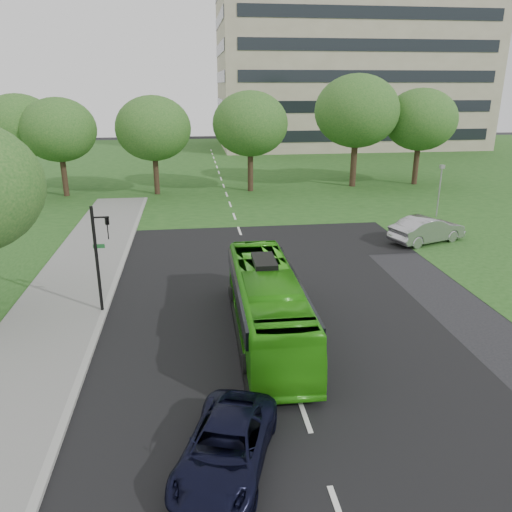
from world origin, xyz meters
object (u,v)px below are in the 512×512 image
at_px(suv, 226,447).
at_px(tree_park_d, 357,111).
at_px(tree_park_f, 19,127).
at_px(camera_pole, 440,184).
at_px(sedan, 427,229).
at_px(office_building, 349,64).
at_px(tree_park_a, 59,130).
at_px(tree_park_b, 153,128).
at_px(tree_park_e, 421,120).
at_px(traffic_light, 100,252).
at_px(tree_park_c, 250,124).
at_px(bus, 267,305).

bearing_deg(suv, tree_park_d, 85.94).
bearing_deg(tree_park_f, camera_pole, -21.14).
bearing_deg(camera_pole, sedan, -142.39).
relative_size(office_building, camera_pole, 10.30).
xyz_separation_m(tree_park_a, suv, (11.74, -35.23, -5.12)).
xyz_separation_m(tree_park_b, camera_pole, (21.38, -11.03, -3.30)).
bearing_deg(tree_park_d, tree_park_a, -177.71).
height_order(office_building, tree_park_e, office_building).
bearing_deg(tree_park_b, office_building, 51.09).
bearing_deg(tree_park_d, office_building, 74.32).
relative_size(suv, traffic_light, 0.95).
relative_size(tree_park_b, tree_park_c, 0.96).
height_order(tree_park_b, camera_pole, tree_park_b).
height_order(tree_park_a, traffic_light, tree_park_a).
bearing_deg(suv, tree_park_f, 131.16).
relative_size(tree_park_a, suv, 1.87).
bearing_deg(tree_park_d, tree_park_e, 2.07).
relative_size(office_building, tree_park_d, 3.84).
distance_m(tree_park_a, tree_park_e, 33.25).
height_order(tree_park_f, camera_pole, tree_park_f).
bearing_deg(tree_park_c, tree_park_e, 4.34).
height_order(tree_park_d, sedan, tree_park_d).
bearing_deg(tree_park_c, tree_park_d, 5.77).
bearing_deg(office_building, traffic_light, -115.82).
relative_size(tree_park_e, tree_park_f, 1.05).
height_order(tree_park_c, suv, tree_park_c).
bearing_deg(tree_park_e, camera_pole, -107.01).
xyz_separation_m(tree_park_e, traffic_light, (-26.03, -26.54, -3.43)).
bearing_deg(tree_park_d, tree_park_f, 179.08).
bearing_deg(sedan, camera_pole, -51.24).
height_order(office_building, tree_park_f, office_building).
height_order(bus, sedan, bus).
bearing_deg(tree_park_b, camera_pole, -27.30).
bearing_deg(bus, tree_park_b, 102.45).
bearing_deg(tree_park_b, suv, -83.92).
distance_m(sedan, suv, 22.79).
xyz_separation_m(office_building, tree_park_c, (-19.62, -34.68, -6.40)).
bearing_deg(tree_park_e, tree_park_b, -176.59).
bearing_deg(tree_park_f, tree_park_d, -0.92).
xyz_separation_m(tree_park_f, bus, (17.56, -29.85, -4.59)).
distance_m(tree_park_c, traffic_light, 27.16).
relative_size(tree_park_a, tree_park_e, 0.92).
relative_size(tree_park_e, camera_pole, 2.36).
xyz_separation_m(tree_park_e, suv, (-21.48, -36.54, -5.60)).
xyz_separation_m(tree_park_f, suv, (15.43, -36.79, -5.33)).
distance_m(tree_park_a, traffic_light, 26.40).
relative_size(tree_park_c, tree_park_f, 1.03).
height_order(bus, suv, bus).
xyz_separation_m(office_building, tree_park_a, (-36.20, -34.72, -6.75)).
bearing_deg(bus, tree_park_a, 116.77).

